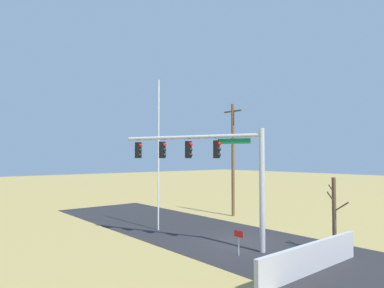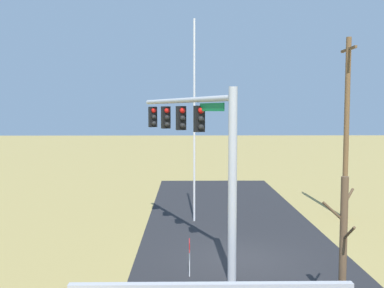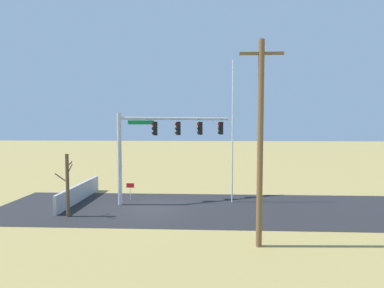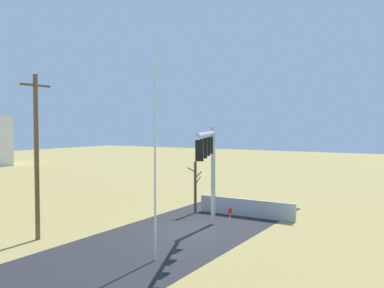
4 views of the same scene
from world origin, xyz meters
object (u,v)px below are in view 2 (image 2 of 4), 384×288
signal_mast (195,135)px  utility_pole (347,126)px  open_sign (189,250)px  flagpole (194,122)px  bare_tree (343,244)px

signal_mast → utility_pole: utility_pole is taller
signal_mast → open_sign: 4.31m
signal_mast → open_sign: size_ratio=6.33×
flagpole → open_sign: bearing=-2.4°
signal_mast → utility_pole: size_ratio=0.85×
utility_pole → open_sign: utility_pole is taller
flagpole → signal_mast: bearing=-0.8°
flagpole → utility_pole: (-0.53, 7.67, -0.22)m
signal_mast → bare_tree: 6.81m
signal_mast → flagpole: bearing=179.2°
flagpole → open_sign: (7.30, -0.30, -4.03)m
bare_tree → flagpole: bearing=-159.2°
bare_tree → open_sign: (-2.70, -4.09, -1.02)m
utility_pole → bare_tree: (10.53, -3.89, -2.79)m
flagpole → bare_tree: bearing=20.8°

